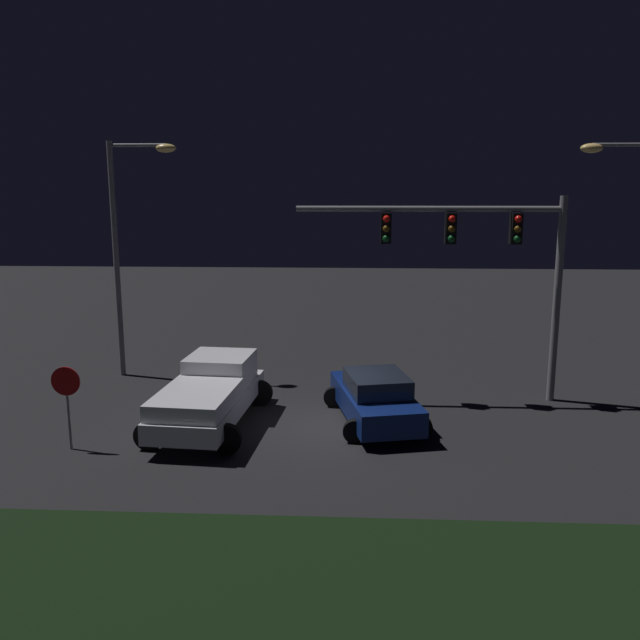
{
  "coord_description": "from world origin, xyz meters",
  "views": [
    {
      "loc": [
        0.53,
        -17.61,
        6.57
      ],
      "look_at": [
        -0.43,
        0.89,
        2.93
      ],
      "focal_mm": 36.25,
      "sensor_mm": 36.0,
      "label": 1
    }
  ],
  "objects_px": {
    "traffic_signal_gantry": "(481,248)",
    "street_lamp_left": "(127,232)",
    "stop_sign": "(67,392)",
    "car_sedan": "(375,398)",
    "pickup_truck": "(211,390)"
  },
  "relations": [
    {
      "from": "traffic_signal_gantry",
      "to": "street_lamp_left",
      "type": "relative_size",
      "value": 1.0
    },
    {
      "from": "traffic_signal_gantry",
      "to": "stop_sign",
      "type": "xyz_separation_m",
      "value": [
        -11.29,
        -4.81,
        -3.34
      ]
    },
    {
      "from": "car_sedan",
      "to": "stop_sign",
      "type": "relative_size",
      "value": 2.1
    },
    {
      "from": "car_sedan",
      "to": "street_lamp_left",
      "type": "relative_size",
      "value": 0.56
    },
    {
      "from": "car_sedan",
      "to": "stop_sign",
      "type": "bearing_deg",
      "value": 94.58
    },
    {
      "from": "pickup_truck",
      "to": "street_lamp_left",
      "type": "bearing_deg",
      "value": 43.13
    },
    {
      "from": "pickup_truck",
      "to": "traffic_signal_gantry",
      "type": "height_order",
      "value": "traffic_signal_gantry"
    },
    {
      "from": "traffic_signal_gantry",
      "to": "street_lamp_left",
      "type": "height_order",
      "value": "street_lamp_left"
    },
    {
      "from": "pickup_truck",
      "to": "stop_sign",
      "type": "height_order",
      "value": "stop_sign"
    },
    {
      "from": "pickup_truck",
      "to": "stop_sign",
      "type": "xyz_separation_m",
      "value": [
        -3.27,
        -2.1,
        0.56
      ]
    },
    {
      "from": "pickup_truck",
      "to": "car_sedan",
      "type": "bearing_deg",
      "value": -81.25
    },
    {
      "from": "car_sedan",
      "to": "traffic_signal_gantry",
      "type": "xyz_separation_m",
      "value": [
        3.29,
        2.35,
        4.16
      ]
    },
    {
      "from": "car_sedan",
      "to": "street_lamp_left",
      "type": "distance_m",
      "value": 10.74
    },
    {
      "from": "traffic_signal_gantry",
      "to": "stop_sign",
      "type": "distance_m",
      "value": 12.72
    },
    {
      "from": "car_sedan",
      "to": "pickup_truck",
      "type": "bearing_deg",
      "value": 81.78
    }
  ]
}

